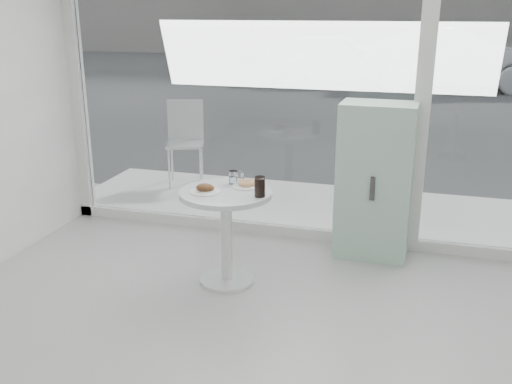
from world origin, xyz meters
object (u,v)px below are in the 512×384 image
(mint_cabinet, at_px, (375,181))
(car_white, at_px, (337,57))
(water_tumbler_a, at_px, (233,178))
(car_silver, at_px, (454,59))
(cola_glass, at_px, (260,187))
(plate_donut, at_px, (247,184))
(patio_chair, at_px, (186,137))
(main_table, at_px, (226,218))
(plate_fritter, at_px, (205,189))
(water_tumbler_b, at_px, (240,179))

(mint_cabinet, relative_size, car_white, 0.32)
(mint_cabinet, xyz_separation_m, water_tumbler_a, (-1.06, -0.69, 0.14))
(car_white, bearing_deg, car_silver, -104.84)
(car_white, relative_size, cola_glass, 28.03)
(car_silver, bearing_deg, plate_donut, 168.20)
(car_white, relative_size, water_tumbler_a, 40.48)
(patio_chair, xyz_separation_m, cola_glass, (1.60, -2.38, 0.22))
(car_silver, distance_m, cola_glass, 12.61)
(main_table, height_order, car_silver, car_silver)
(mint_cabinet, xyz_separation_m, cola_glass, (-0.77, -0.94, 0.16))
(plate_fritter, height_order, cola_glass, cola_glass)
(mint_cabinet, xyz_separation_m, plate_fritter, (-1.19, -0.96, 0.12))
(car_silver, bearing_deg, main_table, 167.74)
(plate_fritter, distance_m, water_tumbler_b, 0.33)
(patio_chair, relative_size, plate_fritter, 4.40)
(car_white, bearing_deg, patio_chair, 172.68)
(plate_fritter, xyz_separation_m, cola_glass, (0.42, 0.02, 0.05))
(main_table, distance_m, car_white, 12.96)
(main_table, distance_m, plate_donut, 0.31)
(water_tumbler_b, bearing_deg, water_tumbler_a, 173.89)
(water_tumbler_b, distance_m, cola_glass, 0.34)
(cola_glass, bearing_deg, water_tumbler_a, 139.27)
(car_white, distance_m, plate_fritter, 13.03)
(water_tumbler_a, xyz_separation_m, water_tumbler_b, (0.06, -0.01, 0.00))
(car_white, xyz_separation_m, water_tumbler_a, (1.04, -12.72, 0.08))
(plate_fritter, distance_m, plate_donut, 0.34)
(main_table, relative_size, water_tumbler_a, 7.24)
(water_tumbler_a, relative_size, cola_glass, 0.69)
(cola_glass, bearing_deg, mint_cabinet, 50.70)
(main_table, bearing_deg, car_silver, 80.19)
(car_white, bearing_deg, water_tumbler_b, 179.09)
(plate_donut, bearing_deg, plate_fritter, -139.87)
(plate_fritter, bearing_deg, patio_chair, 116.12)
(patio_chair, height_order, water_tumbler_a, patio_chair)
(patio_chair, height_order, car_silver, car_silver)
(plate_fritter, height_order, plate_donut, plate_fritter)
(plate_fritter, bearing_deg, water_tumbler_b, 53.92)
(mint_cabinet, distance_m, car_silver, 11.58)
(water_tumbler_b, bearing_deg, cola_glass, -46.77)
(patio_chair, bearing_deg, cola_glass, -75.09)
(patio_chair, xyz_separation_m, plate_fritter, (1.18, -2.40, 0.18))
(car_white, relative_size, water_tumbler_b, 40.27)
(car_white, xyz_separation_m, cola_glass, (1.33, -12.98, 0.11))
(plate_fritter, bearing_deg, cola_glass, 2.45)
(mint_cabinet, height_order, cola_glass, mint_cabinet)
(car_silver, distance_m, plate_fritter, 12.70)
(plate_fritter, height_order, water_tumbler_a, water_tumbler_a)
(car_white, xyz_separation_m, water_tumbler_b, (1.10, -12.73, 0.08))
(car_white, height_order, water_tumbler_b, car_white)
(plate_fritter, relative_size, cola_glass, 1.49)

